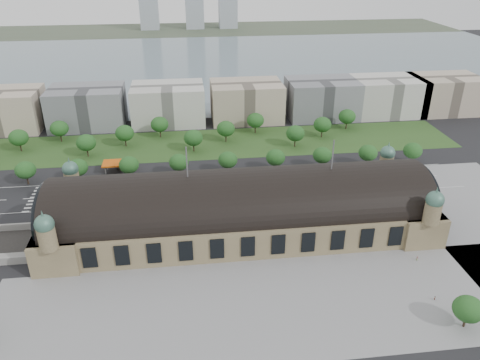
{
  "coord_description": "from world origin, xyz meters",
  "views": [
    {
      "loc": [
        -19.45,
        -156.52,
        102.74
      ],
      "look_at": [
        1.77,
        17.56,
        14.0
      ],
      "focal_mm": 35.0,
      "sensor_mm": 36.0,
      "label": 1
    }
  ],
  "objects": [
    {
      "name": "office_4",
      "position": [
        20.0,
        133.0,
        12.0
      ],
      "size": [
        45.0,
        32.0,
        24.0
      ],
      "primitive_type": "cube",
      "color": "#BCA994",
      "rests_on": "ground"
    },
    {
      "name": "tree_row_2",
      "position": [
        -72.0,
        53.0,
        7.43
      ],
      "size": [
        9.6,
        9.6,
        11.52
      ],
      "color": "#2D2116",
      "rests_on": "ground"
    },
    {
      "name": "bus_west",
      "position": [
        -17.95,
        31.92,
        1.47
      ],
      "size": [
        10.75,
        3.52,
        2.94
      ],
      "primitive_type": "imported",
      "rotation": [
        0.0,
        0.0,
        1.47
      ],
      "color": "red",
      "rests_on": "ground"
    },
    {
      "name": "tree_row_1",
      "position": [
        -96.0,
        53.0,
        7.43
      ],
      "size": [
        9.6,
        9.6,
        11.52
      ],
      "color": "#2D2116",
      "rests_on": "ground"
    },
    {
      "name": "ground",
      "position": [
        0.0,
        0.0,
        0.0
      ],
      "size": [
        900.0,
        900.0,
        0.0
      ],
      "primitive_type": "plane",
      "color": "black",
      "rests_on": "ground"
    },
    {
      "name": "parked_car_3",
      "position": [
        -51.46,
        24.28,
        0.75
      ],
      "size": [
        4.68,
        3.85,
        1.5
      ],
      "primitive_type": "imported",
      "rotation": [
        0.0,
        0.0,
        -1.01
      ],
      "color": "slate",
      "rests_on": "ground"
    },
    {
      "name": "tree_row_3",
      "position": [
        -48.0,
        53.0,
        7.43
      ],
      "size": [
        9.6,
        9.6,
        11.52
      ],
      "color": "#2D2116",
      "rests_on": "ground"
    },
    {
      "name": "office_1",
      "position": [
        -130.0,
        133.0,
        12.0
      ],
      "size": [
        45.0,
        32.0,
        24.0
      ],
      "primitive_type": "cube",
      "color": "#BCA994",
      "rests_on": "ground"
    },
    {
      "name": "office_5",
      "position": [
        70.0,
        133.0,
        12.0
      ],
      "size": [
        45.0,
        32.0,
        24.0
      ],
      "primitive_type": "cube",
      "color": "gray",
      "rests_on": "ground"
    },
    {
      "name": "tree_row_6",
      "position": [
        24.0,
        53.0,
        7.43
      ],
      "size": [
        9.6,
        9.6,
        11.52
      ],
      "color": "#2D2116",
      "rests_on": "ground"
    },
    {
      "name": "parked_car_2",
      "position": [
        -66.21,
        25.0,
        0.65
      ],
      "size": [
        4.78,
        3.79,
        1.3
      ],
      "primitive_type": "imported",
      "rotation": [
        0.0,
        0.0,
        -1.05
      ],
      "color": "#1B1843",
      "rests_on": "ground"
    },
    {
      "name": "tree_belt_8",
      "position": [
        22.0,
        107.0,
        8.05
      ],
      "size": [
        10.4,
        10.4,
        12.48
      ],
      "color": "#2D2116",
      "rests_on": "ground"
    },
    {
      "name": "tree_row_8",
      "position": [
        72.0,
        53.0,
        7.43
      ],
      "size": [
        9.6,
        9.6,
        11.52
      ],
      "color": "#2D2116",
      "rests_on": "ground"
    },
    {
      "name": "traffic_car_1",
      "position": [
        -75.5,
        49.0,
        0.78
      ],
      "size": [
        4.74,
        1.7,
        1.56
      ],
      "primitive_type": "imported",
      "rotation": [
        0.0,
        0.0,
        1.56
      ],
      "color": "gray",
      "rests_on": "ground"
    },
    {
      "name": "station",
      "position": [
        0.0,
        0.0,
        10.28
      ],
      "size": [
        150.0,
        48.4,
        44.3
      ],
      "color": "#8C7C57",
      "rests_on": "ground"
    },
    {
      "name": "road_slab",
      "position": [
        -20.0,
        38.0,
        0.0
      ],
      "size": [
        260.0,
        26.0,
        0.1
      ],
      "primitive_type": "cube",
      "color": "black",
      "rests_on": "ground"
    },
    {
      "name": "pedestrian_1",
      "position": [
        57.04,
        -47.97,
        0.81
      ],
      "size": [
        0.63,
        0.71,
        1.63
      ],
      "primitive_type": "imported",
      "rotation": [
        0.0,
        0.0,
        1.07
      ],
      "color": "gray",
      "rests_on": "ground"
    },
    {
      "name": "petrol_station",
      "position": [
        -53.91,
        65.28,
        2.95
      ],
      "size": [
        14.0,
        13.0,
        5.05
      ],
      "color": "#D5540C",
      "rests_on": "ground"
    },
    {
      "name": "office_6",
      "position": [
        115.0,
        133.0,
        12.0
      ],
      "size": [
        45.0,
        32.0,
        24.0
      ],
      "primitive_type": "cube",
      "color": "silver",
      "rests_on": "ground"
    },
    {
      "name": "tree_row_9",
      "position": [
        96.0,
        53.0,
        7.43
      ],
      "size": [
        9.6,
        9.6,
        11.52
      ],
      "color": "#2D2116",
      "rests_on": "ground"
    },
    {
      "name": "office_3",
      "position": [
        -30.0,
        133.0,
        12.0
      ],
      "size": [
        45.0,
        32.0,
        24.0
      ],
      "primitive_type": "cube",
      "color": "silver",
      "rests_on": "ground"
    },
    {
      "name": "parked_car_5",
      "position": [
        -41.24,
        24.28,
        0.82
      ],
      "size": [
        6.45,
        5.55,
        1.65
      ],
      "primitive_type": "imported",
      "rotation": [
        0.0,
        0.0,
        -0.99
      ],
      "color": "gray",
      "rests_on": "ground"
    },
    {
      "name": "tree_belt_4",
      "position": [
        -54.0,
        95.0,
        8.05
      ],
      "size": [
        10.4,
        10.4,
        12.48
      ],
      "color": "#2D2116",
      "rests_on": "ground"
    },
    {
      "name": "traffic_car_5",
      "position": [
        54.95,
        47.35,
        0.7
      ],
      "size": [
        4.28,
        1.58,
        1.4
      ],
      "primitive_type": "imported",
      "rotation": [
        0.0,
        0.0,
        1.55
      ],
      "color": "#4E4F55",
      "rests_on": "ground"
    },
    {
      "name": "tree_belt_9",
      "position": [
        41.0,
        83.0,
        8.05
      ],
      "size": [
        10.4,
        10.4,
        12.48
      ],
      "color": "#2D2116",
      "rests_on": "ground"
    },
    {
      "name": "tree_belt_10",
      "position": [
        60.0,
        95.0,
        8.05
      ],
      "size": [
        10.4,
        10.4,
        12.48
      ],
      "color": "#2D2116",
      "rests_on": "ground"
    },
    {
      "name": "tree_belt_6",
      "position": [
        -16.0,
        83.0,
        8.05
      ],
      "size": [
        10.4,
        10.4,
        12.48
      ],
      "color": "#2D2116",
      "rests_on": "ground"
    },
    {
      "name": "tree_belt_7",
      "position": [
        3.0,
        95.0,
        8.05
      ],
      "size": [
        10.4,
        10.4,
        12.48
      ],
      "color": "#2D2116",
      "rests_on": "ground"
    },
    {
      "name": "office_7",
      "position": [
        155.0,
        133.0,
        12.0
      ],
      "size": [
        45.0,
        32.0,
        24.0
      ],
      "primitive_type": "cube",
      "color": "#BCA994",
      "rests_on": "ground"
    },
    {
      "name": "tree_belt_2",
      "position": [
        -92.0,
        107.0,
        8.05
      ],
      "size": [
        10.4,
        10.4,
        12.48
      ],
      "color": "#2D2116",
      "rests_on": "ground"
    },
    {
      "name": "tree_plaza_s",
      "position": [
        60.0,
        -60.0,
        6.8
      ],
      "size": [
        9.0,
        9.0,
        10.64
      ],
      "color": "#2D2116",
      "rests_on": "ground"
    },
    {
      "name": "tree_row_5",
      "position": [
        0.0,
        53.0,
        7.43
      ],
      "size": [
        9.6,
        9.6,
        11.52
      ],
      "color": "#2D2116",
      "rests_on": "ground"
    },
    {
      "name": "tree_belt_5",
      "position": [
        -35.0,
        107.0,
        8.05
      ],
      "size": [
        10.4,
        10.4,
        12.48
      ],
      "color": "#2D2116",
      "rests_on": "ground"
    },
    {
      "name": "traffic_car_6",
      "position": [
        81.05,
        33.74,
        0.77
      ],
      "size": [
        5.53,
        2.59,
        1.53
      ],
      "primitive_type": "imported",
      "rotation": [
        0.0,
        0.0,
        -1.58
      ],
      "color": "silver",
      "rests_on": "ground"
    },
    {
      "name": "grass_belt",
      "position": [
        -15.0,
        93.0,
        0.0
      ],
      "size": [
        300.0,
        45.0,
        0.1
      ],
      "primitive_type": "cube",
      "color": "#2E5020",
      "rests_on": "ground"
    },
    {
      "name": "parked_car_4",
      "position": [
        -51.02,
        25.0,
        0.82
      ],
      "size": [
        5.3,
        3.41,
        1.65
      ],
      "primitive_type": "imported",
      "rotation": [
        0.0,
        0.0,
        -1.21
      ],
      "color": "white",
      "rests_on": "ground"
    },
    {
      "name": "pedestrian_0",
      "position": [
        61.11,
        -27.04,
        0.82
      ],
      "size": [
        0.91,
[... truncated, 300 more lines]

